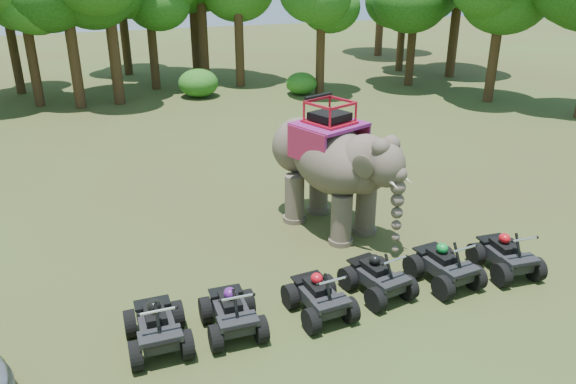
% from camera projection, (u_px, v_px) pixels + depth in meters
% --- Properties ---
extents(ground, '(110.00, 110.00, 0.00)m').
position_uv_depth(ground, '(305.00, 278.00, 14.27)').
color(ground, '#47381E').
rests_on(ground, ground).
extents(elephant, '(3.55, 5.09, 3.92)m').
position_uv_depth(elephant, '(331.00, 165.00, 16.24)').
color(elephant, '#51453A').
rests_on(elephant, ground).
extents(atv_0, '(1.28, 1.74, 1.27)m').
position_uv_depth(atv_0, '(156.00, 320.00, 11.53)').
color(atv_0, black).
rests_on(atv_0, ground).
extents(atv_1, '(1.27, 1.69, 1.22)m').
position_uv_depth(atv_1, '(232.00, 307.00, 12.02)').
color(atv_1, black).
rests_on(atv_1, ground).
extents(atv_2, '(1.31, 1.72, 1.21)m').
position_uv_depth(atv_2, '(320.00, 291.00, 12.60)').
color(atv_2, black).
rests_on(atv_2, ground).
extents(atv_3, '(1.47, 1.83, 1.22)m').
position_uv_depth(atv_3, '(378.00, 272.00, 13.37)').
color(atv_3, black).
rests_on(atv_3, ground).
extents(atv_4, '(1.41, 1.83, 1.27)m').
position_uv_depth(atv_4, '(445.00, 260.00, 13.82)').
color(atv_4, black).
rests_on(atv_4, ground).
extents(atv_5, '(1.37, 1.79, 1.26)m').
position_uv_depth(atv_5, '(507.00, 250.00, 14.31)').
color(atv_5, black).
rests_on(atv_5, ground).
extents(tree_0, '(5.33, 5.33, 7.62)m').
position_uv_depth(tree_0, '(151.00, 25.00, 33.19)').
color(tree_0, '#195114').
rests_on(tree_0, ground).
extents(tree_1, '(5.80, 5.80, 8.28)m').
position_uv_depth(tree_1, '(238.00, 18.00, 33.76)').
color(tree_1, '#195114').
rests_on(tree_1, ground).
extents(tree_2, '(4.93, 4.93, 7.05)m').
position_uv_depth(tree_2, '(321.00, 33.00, 32.05)').
color(tree_2, '#195114').
rests_on(tree_2, ground).
extents(tree_3, '(5.33, 5.33, 7.61)m').
position_uv_depth(tree_3, '(413.00, 23.00, 34.20)').
color(tree_3, '#195114').
rests_on(tree_3, ground).
extents(tree_4, '(5.64, 5.64, 8.05)m').
position_uv_depth(tree_4, '(498.00, 28.00, 30.08)').
color(tree_4, '#195114').
rests_on(tree_4, ground).
extents(tree_25, '(6.11, 6.11, 8.73)m').
position_uv_depth(tree_25, '(69.00, 24.00, 28.64)').
color(tree_25, '#195114').
rests_on(tree_25, ground).
extents(tree_26, '(6.51, 6.51, 9.29)m').
position_uv_depth(tree_26, '(202.00, 7.00, 34.60)').
color(tree_26, '#195114').
rests_on(tree_26, ground).
extents(tree_28, '(6.27, 6.27, 8.96)m').
position_uv_depth(tree_28, '(193.00, 8.00, 35.90)').
color(tree_28, '#195114').
rests_on(tree_28, ground).
extents(tree_30, '(5.03, 5.03, 7.19)m').
position_uv_depth(tree_30, '(10.00, 31.00, 32.16)').
color(tree_30, '#195114').
rests_on(tree_30, ground).
extents(tree_34, '(7.02, 7.02, 10.02)m').
position_uv_depth(tree_34, '(109.00, 9.00, 29.26)').
color(tree_34, '#195114').
rests_on(tree_34, ground).
extents(tree_35, '(5.16, 5.16, 7.37)m').
position_uv_depth(tree_35, '(29.00, 37.00, 29.25)').
color(tree_35, '#195114').
rests_on(tree_35, ground).
extents(tree_36, '(4.95, 4.95, 7.07)m').
position_uv_depth(tree_36, '(403.00, 19.00, 38.81)').
color(tree_36, '#195114').
rests_on(tree_36, ground).
extents(tree_37, '(6.47, 6.47, 9.25)m').
position_uv_depth(tree_37, '(121.00, 4.00, 37.14)').
color(tree_37, '#195114').
rests_on(tree_37, ground).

